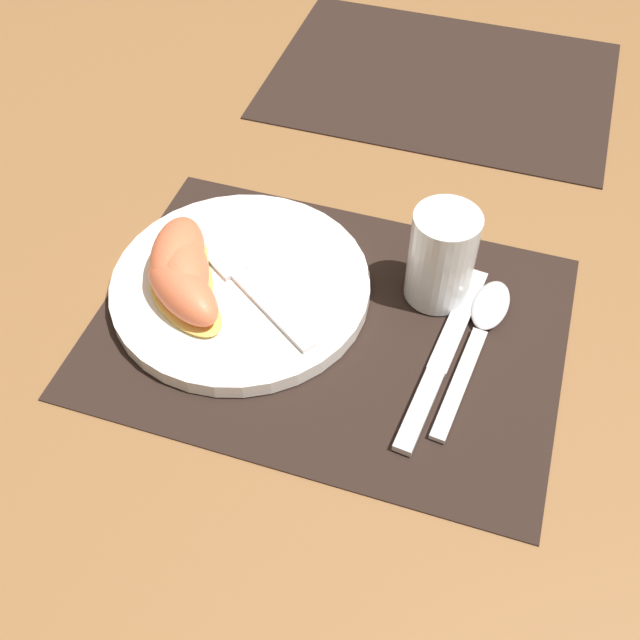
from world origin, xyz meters
TOP-DOWN VIEW (x-y plane):
  - ground_plane at (0.00, 0.00)m, footprint 3.00×3.00m
  - placemat at (0.00, 0.00)m, footprint 0.44×0.32m
  - placemat_far at (0.01, 0.44)m, footprint 0.44×0.32m
  - plate at (-0.09, 0.01)m, footprint 0.25×0.25m
  - juice_glass at (0.09, 0.07)m, footprint 0.06×0.06m
  - knife at (0.11, -0.01)m, footprint 0.04×0.23m
  - spoon at (0.14, 0.04)m, footprint 0.05×0.20m
  - fork at (-0.09, 0.01)m, footprint 0.17×0.12m
  - citrus_wedge_0 at (-0.15, 0.01)m, footprint 0.08×0.11m
  - citrus_wedge_1 at (-0.14, -0.01)m, footprint 0.10×0.12m
  - citrus_wedge_2 at (-0.13, -0.03)m, footprint 0.11×0.09m

SIDE VIEW (x-z plane):
  - ground_plane at x=0.00m, z-range 0.00..0.00m
  - placemat at x=0.00m, z-range 0.00..0.00m
  - placemat_far at x=0.01m, z-range 0.00..0.00m
  - knife at x=0.11m, z-range 0.00..0.01m
  - spoon at x=0.14m, z-range 0.00..0.01m
  - plate at x=-0.09m, z-range 0.00..0.02m
  - fork at x=-0.09m, z-range 0.02..0.02m
  - citrus_wedge_2 at x=-0.13m, z-range 0.02..0.06m
  - citrus_wedge_1 at x=-0.14m, z-range 0.02..0.06m
  - citrus_wedge_0 at x=-0.15m, z-range 0.02..0.06m
  - juice_glass at x=0.09m, z-range 0.00..0.10m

